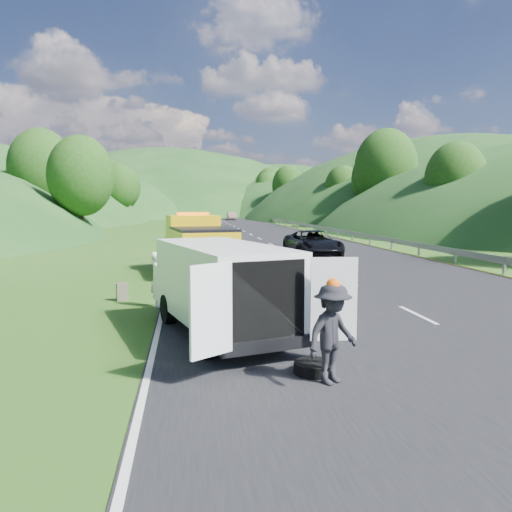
{
  "coord_description": "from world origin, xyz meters",
  "views": [
    {
      "loc": [
        -3.16,
        -14.58,
        3.03
      ],
      "look_at": [
        -0.92,
        1.73,
        1.3
      ],
      "focal_mm": 35.0,
      "sensor_mm": 36.0,
      "label": 1
    }
  ],
  "objects": [
    {
      "name": "woman",
      "position": [
        -4.06,
        0.13,
        0.0
      ],
      "size": [
        0.48,
        0.62,
        1.62
      ],
      "primitive_type": "imported",
      "rotation": [
        0.0,
        0.0,
        1.65
      ],
      "color": "silver",
      "rests_on": "ground"
    },
    {
      "name": "spare_tire",
      "position": [
        -0.96,
        -6.17,
        0.0
      ],
      "size": [
        0.73,
        0.73,
        0.2
      ],
      "primitive_type": "cylinder",
      "color": "black",
      "rests_on": "ground"
    },
    {
      "name": "tow_truck",
      "position": [
        -2.73,
        7.35,
        1.29
      ],
      "size": [
        3.23,
        6.43,
        2.64
      ],
      "rotation": [
        0.0,
        0.0,
        0.17
      ],
      "color": "black",
      "rests_on": "ground"
    },
    {
      "name": "worker",
      "position": [
        -0.79,
        -6.68,
        0.0
      ],
      "size": [
        1.26,
        1.12,
        1.7
      ],
      "primitive_type": "imported",
      "rotation": [
        0.0,
        0.0,
        0.57
      ],
      "color": "black",
      "rests_on": "ground"
    },
    {
      "name": "suitcase",
      "position": [
        -5.22,
        1.27,
        0.28
      ],
      "size": [
        0.39,
        0.3,
        0.56
      ],
      "primitive_type": "cube",
      "rotation": [
        0.0,
        0.0,
        0.32
      ],
      "color": "#595943",
      "rests_on": "ground"
    },
    {
      "name": "guardrail",
      "position": [
        10.3,
        52.5,
        0.0
      ],
      "size": [
        0.06,
        140.0,
        1.52
      ],
      "primitive_type": "cube",
      "color": "gray",
      "rests_on": "ground"
    },
    {
      "name": "passing_suv",
      "position": [
        3.85,
        12.87,
        0.0
      ],
      "size": [
        2.58,
        5.44,
        1.5
      ],
      "primitive_type": "imported",
      "rotation": [
        0.0,
        0.0,
        0.02
      ],
      "color": "black",
      "rests_on": "ground"
    },
    {
      "name": "child",
      "position": [
        -2.2,
        -1.53,
        0.0
      ],
      "size": [
        0.55,
        0.54,
        0.9
      ],
      "primitive_type": "imported",
      "rotation": [
        0.0,
        0.0,
        -0.69
      ],
      "color": "tan",
      "rests_on": "ground"
    },
    {
      "name": "dist_car_b",
      "position": [
        5.04,
        78.82,
        0.0
      ],
      "size": [
        1.53,
        4.39,
        1.45
      ],
      "primitive_type": "imported",
      "color": "#7A5951",
      "rests_on": "ground"
    },
    {
      "name": "tree_line_right",
      "position": [
        23.0,
        60.0,
        0.0
      ],
      "size": [
        14.0,
        140.0,
        14.0
      ],
      "primitive_type": null,
      "color": "#2D581A",
      "rests_on": "ground"
    },
    {
      "name": "white_van",
      "position": [
        -2.45,
        -3.19,
        1.19
      ],
      "size": [
        4.09,
        6.4,
        2.11
      ],
      "rotation": [
        0.0,
        0.0,
        0.28
      ],
      "color": "black",
      "rests_on": "ground"
    },
    {
      "name": "dist_car_a",
      "position": [
        0.49,
        53.08,
        0.0
      ],
      "size": [
        1.77,
        4.41,
        1.5
      ],
      "primitive_type": "imported",
      "color": "#535459",
      "rests_on": "ground"
    },
    {
      "name": "ground",
      "position": [
        0.0,
        0.0,
        0.0
      ],
      "size": [
        320.0,
        320.0,
        0.0
      ],
      "primitive_type": "plane",
      "color": "#38661E",
      "rests_on": "ground"
    },
    {
      "name": "dist_car_c",
      "position": [
        1.77,
        96.22,
        0.0
      ],
      "size": [
        1.83,
        4.5,
        1.31
      ],
      "primitive_type": "imported",
      "color": "#994C61",
      "rests_on": "ground"
    },
    {
      "name": "road_surface",
      "position": [
        3.0,
        40.0,
        0.01
      ],
      "size": [
        14.0,
        200.0,
        0.02
      ],
      "primitive_type": "cube",
      "color": "black",
      "rests_on": "ground"
    },
    {
      "name": "tree_line_left",
      "position": [
        -19.0,
        60.0,
        0.0
      ],
      "size": [
        14.0,
        140.0,
        14.0
      ],
      "primitive_type": null,
      "color": "#2D581A",
      "rests_on": "ground"
    },
    {
      "name": "hills_backdrop",
      "position": [
        6.5,
        134.7,
        0.0
      ],
      "size": [
        201.0,
        288.6,
        44.0
      ],
      "primitive_type": null,
      "color": "#2D5B23",
      "rests_on": "ground"
    }
  ]
}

